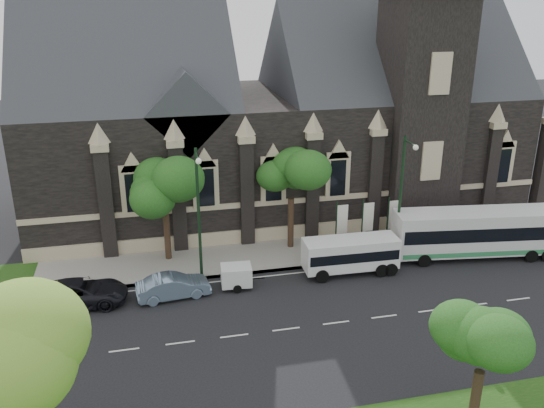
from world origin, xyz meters
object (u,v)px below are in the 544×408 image
object	(u,v)px
tree_walk_right	(293,173)
banner_flag_left	(340,222)
street_lamp_near	(402,191)
sedan	(173,286)
street_lamp_mid	(199,208)
tree_park_near	(22,351)
tour_coach	(478,232)
tree_walk_left	(166,183)
car_far_black	(80,293)
banner_flag_right	(392,218)
shuttle_bus	(351,253)
box_trailer	(236,275)
banner_flag_center	(366,220)
tree_park_east	(486,338)

from	to	relation	value
tree_walk_right	banner_flag_left	size ratio (longest dim) A/B	1.95
street_lamp_near	banner_flag_left	xyz separation A→B (m)	(-3.71, 1.91, -2.73)
sedan	street_lamp_mid	bearing A→B (deg)	-51.89
tree_park_near	tour_coach	xyz separation A→B (m)	(27.44, 14.92, -4.51)
banner_flag_left	tree_walk_left	bearing A→B (deg)	171.98
tour_coach	car_far_black	world-z (taller)	tour_coach
banner_flag_right	shuttle_bus	size ratio (longest dim) A/B	0.62
street_lamp_near	sedan	xyz separation A→B (m)	(-16.00, -1.98, -4.36)
street_lamp_mid	tour_coach	xyz separation A→B (m)	(19.67, -0.94, -3.21)
box_trailer	sedan	world-z (taller)	box_trailer
sedan	tree_walk_right	bearing A→B (deg)	-65.27
tree_walk_right	street_lamp_mid	xyz separation A→B (m)	(-7.21, -3.62, -0.71)
tree_walk_left	car_far_black	world-z (taller)	tree_walk_left
banner_flag_right	sedan	size ratio (longest dim) A/B	0.87
tree_park_near	shuttle_bus	size ratio (longest dim) A/B	1.32
banner_flag_left	banner_flag_center	xyz separation A→B (m)	(2.00, 0.00, 0.00)
street_lamp_near	box_trailer	xyz separation A→B (m)	(-11.94, -1.62, -4.25)
tree_park_near	sedan	xyz separation A→B (m)	(5.77, 13.89, -5.66)
street_lamp_mid	banner_flag_right	size ratio (longest dim) A/B	2.25
banner_flag_right	shuttle_bus	distance (m)	5.45
tour_coach	tree_walk_right	bearing A→B (deg)	167.55
banner_flag_left	shuttle_bus	size ratio (longest dim) A/B	0.62
banner_flag_center	box_trailer	size ratio (longest dim) A/B	1.39
box_trailer	sedan	size ratio (longest dim) A/B	0.63
street_lamp_near	tour_coach	xyz separation A→B (m)	(5.67, -0.94, -3.21)
street_lamp_mid	box_trailer	world-z (taller)	street_lamp_mid
tree_park_near	tree_park_east	bearing A→B (deg)	-1.77
tree_park_east	box_trailer	size ratio (longest dim) A/B	2.18
tour_coach	banner_flag_center	bearing A→B (deg)	166.55
banner_flag_left	banner_flag_right	world-z (taller)	same
banner_flag_center	box_trailer	distance (m)	10.93
tree_park_east	banner_flag_left	distance (m)	18.46
banner_flag_center	tree_park_east	bearing A→B (deg)	-96.57
tree_walk_right	sedan	size ratio (longest dim) A/B	1.70
tree_park_near	tour_coach	distance (m)	31.56
street_lamp_near	banner_flag_right	distance (m)	3.34
shuttle_bus	sedan	distance (m)	12.02
tree_park_near	street_lamp_near	xyz separation A→B (m)	(21.77, 15.86, -1.30)
sedan	car_far_black	xyz separation A→B (m)	(-5.63, 0.42, 0.04)
banner_flag_right	box_trailer	bearing A→B (deg)	-163.92
tree_walk_right	tour_coach	world-z (taller)	tree_walk_right
tree_park_near	tree_walk_right	bearing A→B (deg)	52.44
banner_flag_center	street_lamp_mid	bearing A→B (deg)	-171.18
banner_flag_left	banner_flag_right	xyz separation A→B (m)	(4.00, 0.00, 0.00)
banner_flag_left	banner_flag_right	distance (m)	4.00
tree_park_east	tree_walk_left	xyz separation A→B (m)	(-11.97, 20.03, 1.12)
tree_park_near	street_lamp_near	bearing A→B (deg)	36.08
banner_flag_left	shuttle_bus	world-z (taller)	banner_flag_left
tree_park_near	tree_walk_left	bearing A→B (deg)	72.95
street_lamp_near	banner_flag_right	world-z (taller)	street_lamp_near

